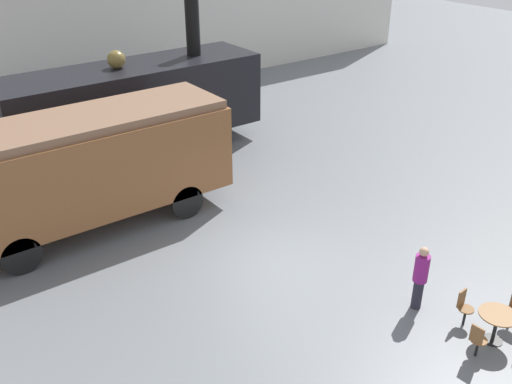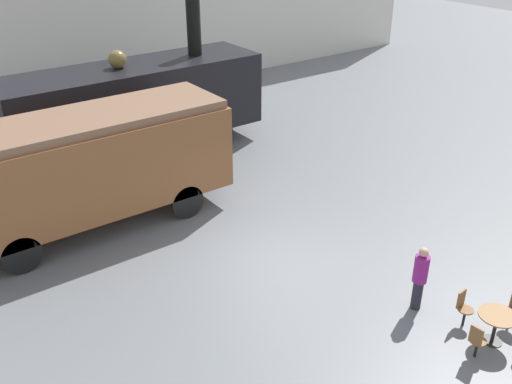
{
  "view_description": "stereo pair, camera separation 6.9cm",
  "coord_description": "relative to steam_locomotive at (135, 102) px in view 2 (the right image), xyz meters",
  "views": [
    {
      "loc": [
        -7.95,
        -10.06,
        8.71
      ],
      "look_at": [
        0.2,
        1.0,
        1.6
      ],
      "focal_mm": 40.0,
      "sensor_mm": 36.0,
      "label": 1
    },
    {
      "loc": [
        -7.9,
        -10.1,
        8.71
      ],
      "look_at": [
        0.2,
        1.0,
        1.6
      ],
      "focal_mm": 40.0,
      "sensor_mm": 36.0,
      "label": 2
    }
  ],
  "objects": [
    {
      "name": "cafe_chair_0",
      "position": [
        0.89,
        -14.14,
        -1.55
      ],
      "size": [
        0.36,
        0.36,
        0.87
      ],
      "rotation": [
        0.0,
        0.0,
        6.37
      ],
      "color": "black",
      "rests_on": "ground_plane"
    },
    {
      "name": "passenger_coach_wooden",
      "position": [
        -3.43,
        -4.12,
        -0.03
      ],
      "size": [
        8.16,
        2.59,
        3.42
      ],
      "color": "brown",
      "rests_on": "ground_plane"
    },
    {
      "name": "visitor_person",
      "position": [
        1.23,
        -12.3,
        -1.15
      ],
      "size": [
        0.34,
        0.34,
        1.68
      ],
      "color": "#262633",
      "rests_on": "ground_plane"
    },
    {
      "name": "cafe_table_near",
      "position": [
        1.67,
        -14.08,
        -1.49
      ],
      "size": [
        0.84,
        0.84,
        0.74
      ],
      "color": "black",
      "rests_on": "ground_plane"
    },
    {
      "name": "cafe_chair_3",
      "position": [
        1.61,
        -13.29,
        -1.55
      ],
      "size": [
        0.36,
        0.36,
        0.87
      ],
      "rotation": [
        0.0,
        0.0,
        11.08
      ],
      "color": "black",
      "rests_on": "ground_plane"
    },
    {
      "name": "ground_plane",
      "position": [
        -0.33,
        -8.71,
        -2.06
      ],
      "size": [
        80.0,
        80.0,
        0.0
      ],
      "primitive_type": "plane",
      "color": "slate"
    },
    {
      "name": "steam_locomotive",
      "position": [
        0.0,
        0.0,
        0.0
      ],
      "size": [
        9.6,
        2.67,
        5.53
      ],
      "color": "black",
      "rests_on": "ground_plane"
    },
    {
      "name": "backdrop_wall",
      "position": [
        -0.33,
        7.07,
        2.44
      ],
      "size": [
        44.0,
        0.15,
        9.0
      ],
      "color": "silver",
      "rests_on": "ground_plane"
    }
  ]
}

